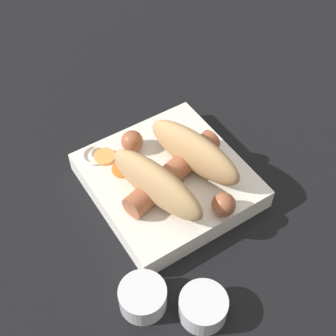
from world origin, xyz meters
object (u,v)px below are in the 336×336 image
condiment_cup_near (143,298)px  condiment_cup_far (203,308)px  food_tray (168,180)px  sausage (175,171)px  bread_roll (176,167)px

condiment_cup_near → condiment_cup_far: size_ratio=1.00×
condiment_cup_near → condiment_cup_far: bearing=47.6°
food_tray → sausage: sausage is taller
food_tray → condiment_cup_far: (0.17, -0.07, -0.00)m
bread_roll → condiment_cup_far: (0.15, -0.06, -0.05)m
food_tray → bread_roll: size_ratio=1.22×
food_tray → condiment_cup_near: (0.13, -0.12, -0.00)m
food_tray → condiment_cup_far: size_ratio=3.71×
bread_roll → condiment_cup_near: (0.11, -0.12, -0.05)m
condiment_cup_near → condiment_cup_far: (0.05, 0.05, 0.00)m
sausage → condiment_cup_near: size_ratio=3.31×
sausage → condiment_cup_near: bearing=-46.3°
food_tray → condiment_cup_far: same height
condiment_cup_far → bread_roll: bearing=157.3°
sausage → condiment_cup_near: (0.11, -0.12, -0.03)m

